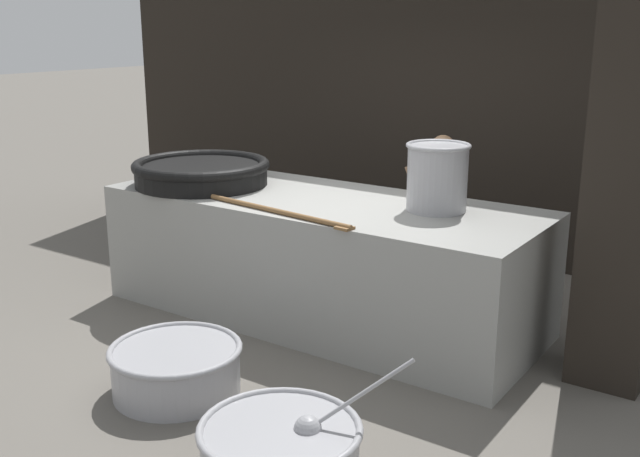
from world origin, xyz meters
name	(u,v)px	position (x,y,z in m)	size (l,w,h in m)	color
ground_plane	(320,315)	(0.00, 0.00, 0.00)	(60.00, 60.00, 0.00)	#666059
back_wall	(451,53)	(0.00, 2.42, 2.13)	(9.07, 0.24, 4.27)	black
hearth_platform	(320,258)	(0.00, 0.00, 0.52)	(3.71, 1.41, 1.03)	gray
giant_wok_near	(201,171)	(-1.19, -0.15, 1.16)	(1.23, 1.23, 0.23)	black
stock_pot	(437,176)	(0.97, 0.18, 1.31)	(0.50, 0.50, 0.52)	#9E9EA3
stirring_paddle	(282,212)	(0.07, -0.61, 1.05)	(1.47, 0.24, 0.04)	brown
cook	(439,211)	(0.62, 0.98, 0.81)	(0.35, 0.55, 1.50)	#8C6647
prep_bowl_vegetables	(281,449)	(1.19, -2.10, 0.18)	(1.05, 0.92, 0.71)	#9E9EA3
prep_bowl_meat	(176,367)	(-0.01, -1.70, 0.19)	(0.91, 0.91, 0.34)	#9E9EA3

